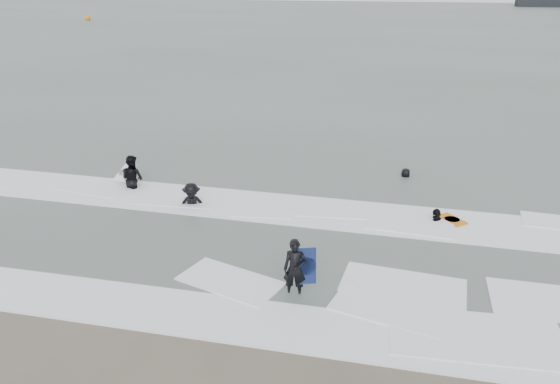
% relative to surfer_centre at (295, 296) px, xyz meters
% --- Properties ---
extents(ground, '(320.00, 320.00, 0.00)m').
position_rel_surfer_centre_xyz_m(ground, '(-1.41, -0.79, 0.00)').
color(ground, brown).
rests_on(ground, ground).
extents(sea, '(320.00, 320.00, 0.00)m').
position_rel_surfer_centre_xyz_m(sea, '(-1.41, 79.21, 0.06)').
color(sea, '#47544C').
rests_on(sea, ground).
extents(surfer_centre, '(0.63, 0.45, 1.61)m').
position_rel_surfer_centre_xyz_m(surfer_centre, '(0.00, 0.00, 0.00)').
color(surfer_centre, black).
rests_on(surfer_centre, ground).
extents(surfer_wading, '(1.07, 0.92, 1.89)m').
position_rel_surfer_centre_xyz_m(surfer_wading, '(-7.63, 5.90, 0.00)').
color(surfer_wading, black).
rests_on(surfer_wading, ground).
extents(surfer_breaker, '(1.28, 0.99, 1.74)m').
position_rel_surfer_centre_xyz_m(surfer_breaker, '(-4.75, 4.76, 0.00)').
color(surfer_breaker, black).
rests_on(surfer_breaker, ground).
extents(surfer_right_near, '(0.88, 1.03, 1.65)m').
position_rel_surfer_centre_xyz_m(surfer_right_near, '(3.64, 5.44, 0.00)').
color(surfer_right_near, black).
rests_on(surfer_right_near, ground).
extents(surfer_right_far, '(0.79, 0.56, 1.53)m').
position_rel_surfer_centre_xyz_m(surfer_right_far, '(2.52, 9.62, 0.00)').
color(surfer_right_far, black).
rests_on(surfer_right_far, ground).
extents(surf_foam, '(30.03, 9.06, 0.09)m').
position_rel_surfer_centre_xyz_m(surf_foam, '(-1.41, 2.91, 0.04)').
color(surf_foam, white).
rests_on(surf_foam, ground).
extents(bodyboards, '(12.96, 6.63, 1.25)m').
position_rel_surfer_centre_xyz_m(bodyboards, '(-1.23, 3.96, 0.50)').
color(bodyboards, '#0E1842').
rests_on(bodyboards, ground).
extents(buoy, '(1.00, 1.00, 1.65)m').
position_rel_surfer_centre_xyz_m(buoy, '(-54.11, 77.66, 0.42)').
color(buoy, orange).
rests_on(buoy, ground).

